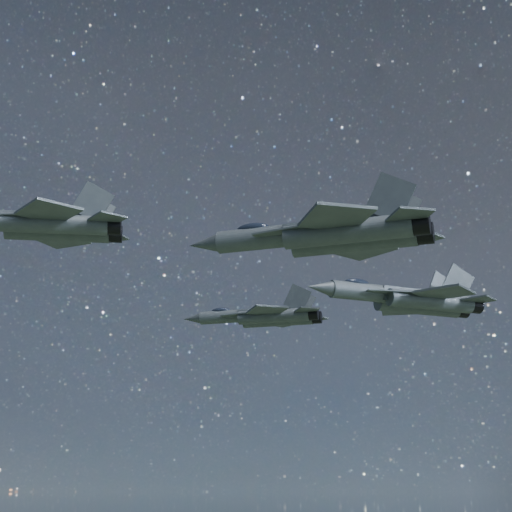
{
  "coord_description": "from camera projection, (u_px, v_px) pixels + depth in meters",
  "views": [
    {
      "loc": [
        -3.38,
        -66.28,
        126.74
      ],
      "look_at": [
        0.08,
        -0.18,
        146.7
      ],
      "focal_mm": 55.0,
      "sensor_mm": 36.0,
      "label": 1
    }
  ],
  "objects": [
    {
      "name": "jet_lead",
      "position": [
        39.0,
        224.0,
        62.46
      ],
      "size": [
        17.34,
        12.23,
        4.39
      ],
      "rotation": [
        0.0,
        0.0,
        0.07
      ],
      "color": "#394247"
    },
    {
      "name": "jet_left",
      "position": [
        264.0,
        316.0,
        80.28
      ],
      "size": [
        15.3,
        10.27,
        3.87
      ],
      "rotation": [
        0.0,
        0.0,
        -0.32
      ],
      "color": "#394247"
    },
    {
      "name": "jet_right",
      "position": [
        330.0,
        234.0,
        55.65
      ],
      "size": [
        18.69,
        12.38,
        4.77
      ],
      "rotation": [
        0.0,
        0.0,
        -0.38
      ],
      "color": "#394247"
    },
    {
      "name": "jet_slot",
      "position": [
        411.0,
        299.0,
        76.17
      ],
      "size": [
        19.16,
        12.85,
        4.85
      ],
      "rotation": [
        0.0,
        0.0,
        0.32
      ],
      "color": "#394247"
    }
  ]
}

